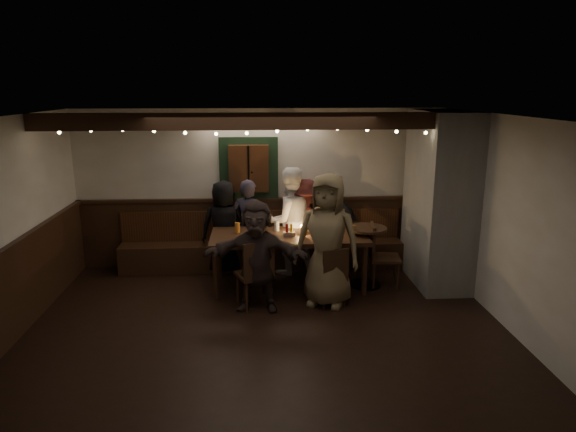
{
  "coord_description": "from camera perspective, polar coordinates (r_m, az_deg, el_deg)",
  "views": [
    {
      "loc": [
        -0.1,
        -5.83,
        2.92
      ],
      "look_at": [
        0.38,
        1.6,
        1.05
      ],
      "focal_mm": 32.0,
      "sensor_mm": 36.0,
      "label": 1
    }
  ],
  "objects": [
    {
      "name": "person_b",
      "position": [
        8.21,
        -4.43,
        -1.17
      ],
      "size": [
        0.65,
        0.53,
        1.53
      ],
      "primitive_type": "imported",
      "rotation": [
        0.0,
        0.0,
        2.8
      ],
      "color": "#2B2838",
      "rests_on": "ground"
    },
    {
      "name": "high_top",
      "position": [
        7.76,
        8.75,
        -3.64
      ],
      "size": [
        0.57,
        0.57,
        0.92
      ],
      "color": "black",
      "rests_on": "ground"
    },
    {
      "name": "room",
      "position": [
        7.58,
        5.25,
        -0.07
      ],
      "size": [
        6.02,
        5.01,
        2.62
      ],
      "color": "black",
      "rests_on": "ground"
    },
    {
      "name": "dining_table",
      "position": [
        7.57,
        0.07,
        -2.58
      ],
      "size": [
        2.29,
        0.98,
        0.99
      ],
      "color": "#321F13",
      "rests_on": "ground"
    },
    {
      "name": "person_f",
      "position": [
        6.82,
        -3.48,
        -4.47
      ],
      "size": [
        1.45,
        0.66,
        1.51
      ],
      "primitive_type": "imported",
      "rotation": [
        0.0,
        0.0,
        -0.16
      ],
      "color": "#372926",
      "rests_on": "ground"
    },
    {
      "name": "chair_end",
      "position": [
        7.78,
        10.09,
        -3.93
      ],
      "size": [
        0.48,
        0.48,
        0.96
      ],
      "color": "#321F13",
      "rests_on": "ground"
    },
    {
      "name": "person_e",
      "position": [
        8.35,
        5.01,
        -1.01
      ],
      "size": [
        0.95,
        0.64,
        1.5
      ],
      "primitive_type": "imported",
      "rotation": [
        0.0,
        0.0,
        2.79
      ],
      "color": "black",
      "rests_on": "ground"
    },
    {
      "name": "person_d",
      "position": [
        8.26,
        1.9,
        -1.09
      ],
      "size": [
        1.02,
        0.64,
        1.52
      ],
      "primitive_type": "imported",
      "rotation": [
        0.0,
        0.0,
        3.22
      ],
      "color": "#3D1716",
      "rests_on": "ground"
    },
    {
      "name": "person_c",
      "position": [
        8.15,
        0.16,
        -0.55
      ],
      "size": [
        0.98,
        0.85,
        1.72
      ],
      "primitive_type": "imported",
      "rotation": [
        0.0,
        0.0,
        3.41
      ],
      "color": "white",
      "rests_on": "ground"
    },
    {
      "name": "person_a",
      "position": [
        8.27,
        -7.1,
        -1.22
      ],
      "size": [
        0.74,
        0.49,
        1.5
      ],
      "primitive_type": "imported",
      "rotation": [
        0.0,
        0.0,
        3.13
      ],
      "color": "black",
      "rests_on": "ground"
    },
    {
      "name": "chair_near_left",
      "position": [
        6.92,
        -3.55,
        -6.05
      ],
      "size": [
        0.56,
        0.56,
        0.96
      ],
      "color": "#321F13",
      "rests_on": "ground"
    },
    {
      "name": "chair_near_right",
      "position": [
        7.04,
        4.98,
        -6.35
      ],
      "size": [
        0.47,
        0.47,
        0.83
      ],
      "color": "#321F13",
      "rests_on": "ground"
    },
    {
      "name": "person_g",
      "position": [
        6.94,
        4.39,
        -2.72
      ],
      "size": [
        1.05,
        0.88,
        1.84
      ],
      "primitive_type": "imported",
      "rotation": [
        0.0,
        0.0,
        -0.38
      ],
      "color": "olive",
      "rests_on": "ground"
    }
  ]
}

